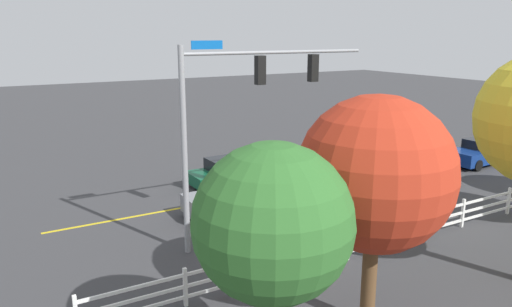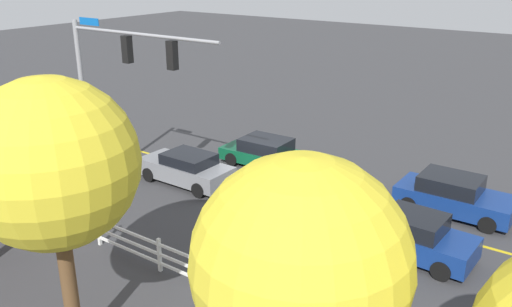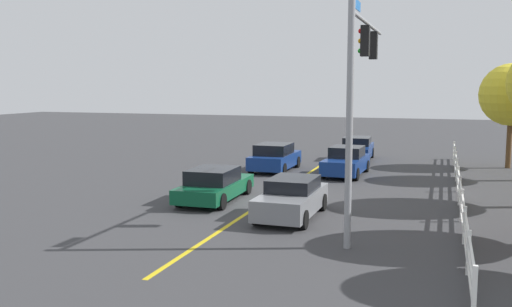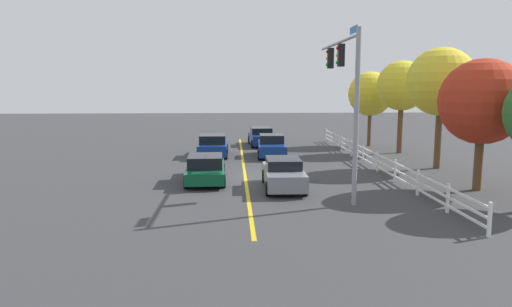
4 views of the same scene
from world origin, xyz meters
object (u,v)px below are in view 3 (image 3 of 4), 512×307
object	(u,v)px
car_3	(275,157)
car_4	(357,149)
car_2	(214,185)
car_0	(292,198)
car_1	(346,162)
tree_2	(512,95)

from	to	relation	value
car_3	car_4	size ratio (longest dim) A/B	0.93
car_2	car_4	distance (m)	14.77
car_3	car_0	bearing A→B (deg)	-160.04
car_0	car_1	size ratio (longest dim) A/B	0.97
car_4	car_1	bearing A→B (deg)	0.61
car_1	car_3	world-z (taller)	car_3
car_3	car_4	distance (m)	6.81
car_1	car_4	distance (m)	6.07
car_0	car_4	xyz separation A→B (m)	(-16.12, -0.06, 0.01)
car_0	car_3	bearing A→B (deg)	-159.65
car_1	car_4	world-z (taller)	car_1
car_1	car_4	size ratio (longest dim) A/B	0.96
car_1	car_2	distance (m)	9.17
car_2	car_3	bearing A→B (deg)	-1.78
car_2	car_4	xyz separation A→B (m)	(-14.30, 3.70, 0.05)
car_2	car_4	world-z (taller)	car_4
car_0	car_1	xyz separation A→B (m)	(-10.05, 0.28, 0.01)
car_0	car_3	size ratio (longest dim) A/B	1.00
car_3	car_1	bearing A→B (deg)	-94.42
car_0	tree_2	size ratio (longest dim) A/B	0.72
car_4	tree_2	xyz separation A→B (m)	(0.64, 8.69, 3.46)
tree_2	car_2	bearing A→B (deg)	-42.19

